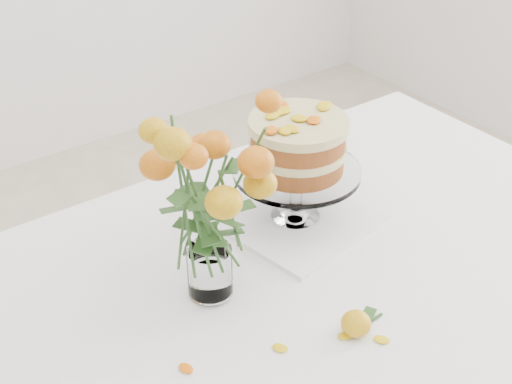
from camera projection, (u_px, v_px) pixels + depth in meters
table at (298, 320)px, 1.28m from camera, size 1.43×0.93×0.76m
napkin at (295, 217)px, 1.40m from camera, size 0.31×0.31×0.01m
cake_stand at (298, 150)px, 1.32m from camera, size 0.24×0.24×0.22m
rose_vase at (206, 183)px, 1.09m from camera, size 0.26×0.26×0.38m
loose_rose_near at (356, 323)px, 1.12m from camera, size 0.09×0.05×0.04m
stray_petal_a at (280, 348)px, 1.10m from camera, size 0.03×0.02×0.00m
stray_petal_b at (345, 336)px, 1.13m from camera, size 0.03×0.02×0.00m
stray_petal_c at (381, 340)px, 1.12m from camera, size 0.03×0.02×0.00m
stray_petal_d at (186, 369)px, 1.07m from camera, size 0.03×0.02×0.00m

